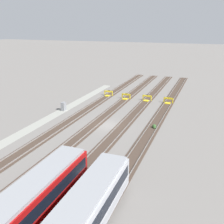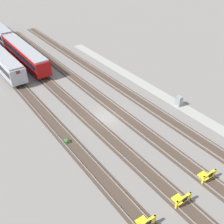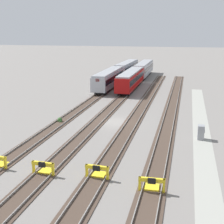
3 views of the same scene
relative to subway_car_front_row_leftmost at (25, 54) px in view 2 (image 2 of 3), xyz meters
name	(u,v)px [view 2 (image 2 of 3)]	position (x,y,z in m)	size (l,w,h in m)	color
ground_plane	(106,117)	(-24.34, -2.35, -2.04)	(400.00, 400.00, 0.00)	gray
service_walkway	(160,94)	(-24.34, -13.37, -2.04)	(54.00, 2.00, 0.01)	#9E9E93
rail_track_nearest	(141,102)	(-24.34, -9.24, -2.00)	(90.00, 2.23, 0.21)	#47382D
rail_track_near_inner	(118,111)	(-24.34, -4.64, -2.00)	(90.00, 2.24, 0.21)	#47382D
rail_track_middle	(92,123)	(-24.34, -0.05, -2.00)	(90.00, 2.24, 0.21)	#47382D
rail_track_far_inner	(63,135)	(-24.34, 4.55, -2.00)	(90.00, 2.23, 0.21)	#47382D
subway_car_front_row_leftmost	(25,54)	(0.00, 0.00, 0.00)	(18.01, 2.92, 3.70)	#A80F0F
subway_car_front_row_centre	(2,60)	(0.00, 4.59, 0.00)	(18.03, 3.04, 3.70)	#ADAFB7
bumper_stop_near_inner_track	(207,176)	(-40.25, -4.65, -1.53)	(1.38, 2.01, 1.22)	yellow
bumper_stop_middle_track	(181,199)	(-40.66, -0.06, -1.53)	(1.37, 2.01, 1.22)	yellow
bumper_stop_far_inner_track	(145,223)	(-40.39, 4.53, -1.53)	(1.38, 2.01, 1.22)	yellow
electrical_cabinet	(179,101)	(-28.54, -13.18, -1.24)	(0.90, 0.73, 1.60)	gray
weed_clump	(67,141)	(-25.87, 4.80, -1.80)	(0.92, 0.70, 0.64)	#38602D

